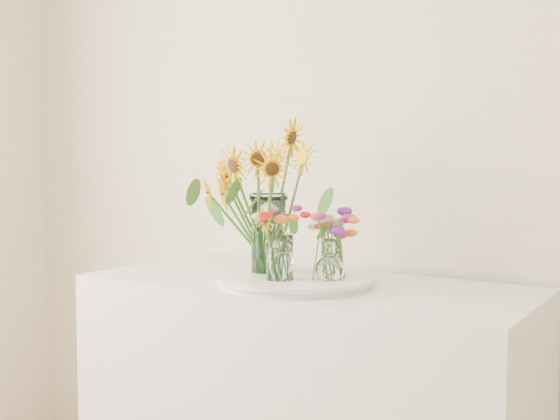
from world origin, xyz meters
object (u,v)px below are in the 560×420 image
object	(u,v)px
tray	(295,281)
small_vase_b	(330,260)
mason_jar	(268,233)
small_vase_a	(280,258)
small_vase_c	(331,258)

from	to	relation	value
tray	small_vase_b	bearing A→B (deg)	-6.02
mason_jar	small_vase_a	distance (m)	0.16
mason_jar	small_vase_c	size ratio (longest dim) A/B	2.35
mason_jar	small_vase_b	bearing A→B (deg)	-5.74
mason_jar	small_vase_b	size ratio (longest dim) A/B	2.02
mason_jar	small_vase_a	bearing A→B (deg)	-44.10
small_vase_b	small_vase_c	bearing A→B (deg)	116.52
tray	mason_jar	bearing A→B (deg)	174.62
small_vase_b	small_vase_c	world-z (taller)	small_vase_b
tray	mason_jar	xyz separation A→B (m)	(-0.10, 0.01, 0.14)
tray	mason_jar	size ratio (longest dim) A/B	1.83
tray	small_vase_a	distance (m)	0.12
mason_jar	small_vase_b	xyz separation A→B (m)	(0.23, -0.02, -0.06)
mason_jar	small_vase_c	xyz separation A→B (m)	(0.18, 0.08, -0.07)
small_vase_a	tray	bearing A→B (deg)	93.19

